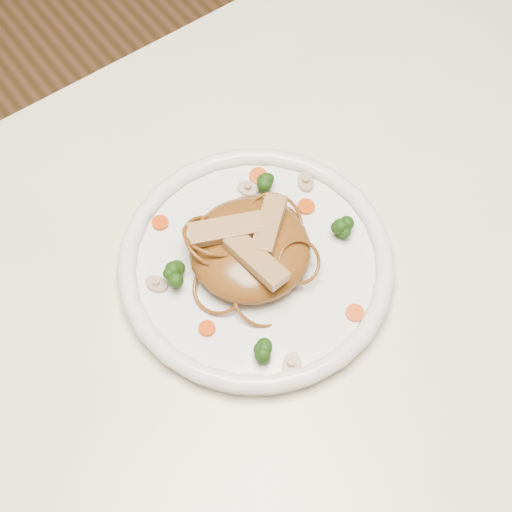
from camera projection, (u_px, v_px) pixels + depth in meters
ground at (255, 483)px, 1.41m from camera, size 4.00×4.00×0.00m
table at (254, 359)px, 0.85m from camera, size 1.20×0.80×0.75m
plate at (256, 266)px, 0.78m from camera, size 0.34×0.34×0.02m
noodle_mound at (250, 249)px, 0.76m from camera, size 0.17×0.17×0.04m
chicken_a at (269, 224)px, 0.75m from camera, size 0.07×0.06×0.01m
chicken_b at (226, 229)px, 0.74m from camera, size 0.08×0.05×0.01m
chicken_c at (256, 260)px, 0.73m from camera, size 0.03×0.08×0.01m
broccoli_0 at (264, 181)px, 0.81m from camera, size 0.03×0.03×0.03m
broccoli_1 at (175, 276)px, 0.75m from camera, size 0.03×0.03×0.03m
broccoli_2 at (264, 353)px, 0.71m from camera, size 0.04×0.04×0.03m
broccoli_3 at (343, 226)px, 0.78m from camera, size 0.03×0.03×0.03m
carrot_0 at (258, 176)px, 0.83m from camera, size 0.03×0.03×0.00m
carrot_1 at (207, 328)px, 0.74m from camera, size 0.02×0.02×0.00m
carrot_2 at (306, 207)px, 0.81m from camera, size 0.02×0.02×0.00m
carrot_3 at (160, 223)px, 0.80m from camera, size 0.02×0.02×0.00m
carrot_4 at (355, 313)px, 0.74m from camera, size 0.02×0.02×0.00m
mushroom_0 at (291, 364)px, 0.72m from camera, size 0.04×0.04×0.01m
mushroom_1 at (306, 182)px, 0.82m from camera, size 0.03×0.03×0.01m
mushroom_2 at (157, 284)px, 0.76m from camera, size 0.03×0.03×0.01m
mushroom_3 at (248, 189)px, 0.82m from camera, size 0.03×0.03×0.01m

